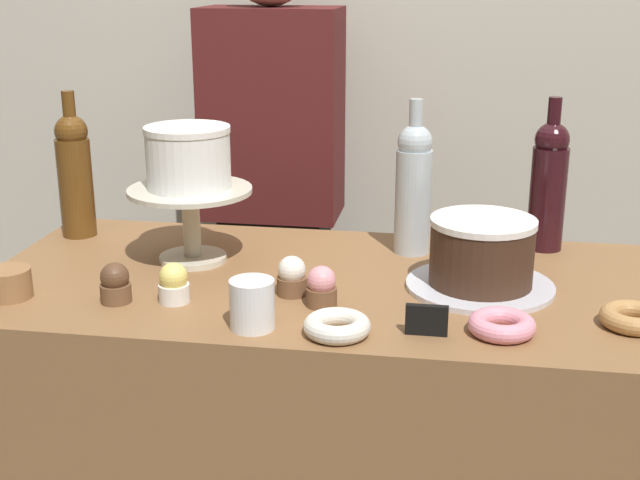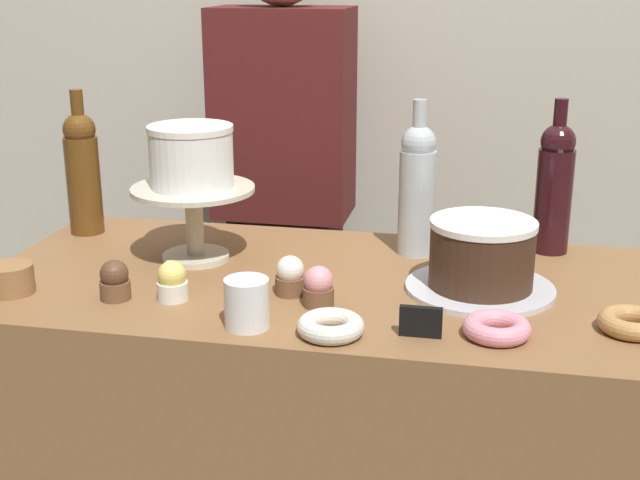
# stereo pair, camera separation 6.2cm
# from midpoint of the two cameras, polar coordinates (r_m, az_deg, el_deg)

# --- Properties ---
(back_wall) EXTENTS (6.00, 0.05, 2.60)m
(back_wall) POSITION_cam_midpoint_polar(r_m,az_deg,el_deg) (2.45, 2.75, 13.19)
(back_wall) COLOR #BCB7A8
(back_wall) RESTS_ON ground_plane
(cake_stand_pedestal) EXTENTS (0.25, 0.25, 0.15)m
(cake_stand_pedestal) POSITION_cam_midpoint_polar(r_m,az_deg,el_deg) (1.75, -9.65, 1.90)
(cake_stand_pedestal) COLOR beige
(cake_stand_pedestal) RESTS_ON display_counter
(white_layer_cake) EXTENTS (0.17, 0.17, 0.12)m
(white_layer_cake) POSITION_cam_midpoint_polar(r_m,az_deg,el_deg) (1.72, -9.84, 5.47)
(white_layer_cake) COLOR white
(white_layer_cake) RESTS_ON cake_stand_pedestal
(silver_serving_platter) EXTENTS (0.28, 0.28, 0.01)m
(silver_serving_platter) POSITION_cam_midpoint_polar(r_m,az_deg,el_deg) (1.63, 9.59, -3.05)
(silver_serving_platter) COLOR silver
(silver_serving_platter) RESTS_ON display_counter
(chocolate_round_cake) EXTENTS (0.20, 0.20, 0.13)m
(chocolate_round_cake) POSITION_cam_midpoint_polar(r_m,az_deg,el_deg) (1.61, 9.71, -0.76)
(chocolate_round_cake) COLOR #3D2619
(chocolate_round_cake) RESTS_ON silver_serving_platter
(wine_bottle_clear) EXTENTS (0.08, 0.08, 0.33)m
(wine_bottle_clear) POSITION_cam_midpoint_polar(r_m,az_deg,el_deg) (1.78, 5.30, 3.61)
(wine_bottle_clear) COLOR #B2BCC1
(wine_bottle_clear) RESTS_ON display_counter
(wine_bottle_dark_red) EXTENTS (0.08, 0.08, 0.33)m
(wine_bottle_dark_red) POSITION_cam_midpoint_polar(r_m,az_deg,el_deg) (1.85, 14.14, 3.71)
(wine_bottle_dark_red) COLOR black
(wine_bottle_dark_red) RESTS_ON display_counter
(wine_bottle_amber) EXTENTS (0.08, 0.08, 0.33)m
(wine_bottle_amber) POSITION_cam_midpoint_polar(r_m,az_deg,el_deg) (1.98, -16.98, 4.33)
(wine_bottle_amber) COLOR #5B3814
(wine_bottle_amber) RESTS_ON display_counter
(cupcake_lemon) EXTENTS (0.06, 0.06, 0.07)m
(cupcake_lemon) POSITION_cam_midpoint_polar(r_m,az_deg,el_deg) (1.56, -10.90, -2.91)
(cupcake_lemon) COLOR white
(cupcake_lemon) RESTS_ON display_counter
(cupcake_chocolate) EXTENTS (0.06, 0.06, 0.07)m
(cupcake_chocolate) POSITION_cam_midpoint_polar(r_m,az_deg,el_deg) (1.58, -14.65, -2.86)
(cupcake_chocolate) COLOR brown
(cupcake_chocolate) RESTS_ON display_counter
(cupcake_vanilla) EXTENTS (0.06, 0.06, 0.07)m
(cupcake_vanilla) POSITION_cam_midpoint_polar(r_m,az_deg,el_deg) (1.57, -3.03, -2.48)
(cupcake_vanilla) COLOR brown
(cupcake_vanilla) RESTS_ON display_counter
(cupcake_strawberry) EXTENTS (0.06, 0.06, 0.07)m
(cupcake_strawberry) POSITION_cam_midpoint_polar(r_m,az_deg,el_deg) (1.52, -1.07, -3.20)
(cupcake_strawberry) COLOR brown
(cupcake_strawberry) RESTS_ON display_counter
(donut_maple) EXTENTS (0.11, 0.11, 0.03)m
(donut_maple) POSITION_cam_midpoint_polar(r_m,az_deg,el_deg) (1.52, 19.16, -4.96)
(donut_maple) COLOR #B27F47
(donut_maple) RESTS_ON display_counter
(donut_pink) EXTENTS (0.11, 0.11, 0.03)m
(donut_pink) POSITION_cam_midpoint_polar(r_m,az_deg,el_deg) (1.43, 10.87, -5.62)
(donut_pink) COLOR pink
(donut_pink) RESTS_ON display_counter
(donut_sugar) EXTENTS (0.11, 0.11, 0.03)m
(donut_sugar) POSITION_cam_midpoint_polar(r_m,az_deg,el_deg) (1.40, -0.12, -5.79)
(donut_sugar) COLOR silver
(donut_sugar) RESTS_ON display_counter
(cookie_stack) EXTENTS (0.08, 0.08, 0.05)m
(cookie_stack) POSITION_cam_midpoint_polar(r_m,az_deg,el_deg) (1.67, -21.16, -2.73)
(cookie_stack) COLOR olive
(cookie_stack) RESTS_ON display_counter
(price_sign_chalkboard) EXTENTS (0.07, 0.01, 0.05)m
(price_sign_chalkboard) POSITION_cam_midpoint_polar(r_m,az_deg,el_deg) (1.41, 5.91, -5.37)
(price_sign_chalkboard) COLOR black
(price_sign_chalkboard) RESTS_ON display_counter
(coffee_cup_ceramic) EXTENTS (0.08, 0.08, 0.09)m
(coffee_cup_ceramic) POSITION_cam_midpoint_polar(r_m,az_deg,el_deg) (1.43, -5.81, -4.32)
(coffee_cup_ceramic) COLOR white
(coffee_cup_ceramic) RESTS_ON display_counter
(barista_figure) EXTENTS (0.36, 0.22, 1.60)m
(barista_figure) POSITION_cam_midpoint_polar(r_m,az_deg,el_deg) (2.35, -3.83, 1.53)
(barista_figure) COLOR black
(barista_figure) RESTS_ON ground_plane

